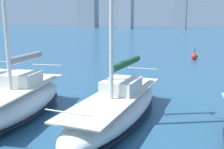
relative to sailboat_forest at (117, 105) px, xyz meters
The scene contains 3 objects.
sailboat_forest is the anchor object (origin of this frame).
sailboat_grey 4.38m from the sailboat_forest, 14.52° to the left, with size 3.38×7.02×13.21m.
channel_buoy 20.34m from the sailboat_forest, 94.72° to the right, with size 0.70×0.70×1.40m.
Camera 1 is at (-3.43, 2.59, 4.12)m, focal length 42.00 mm.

